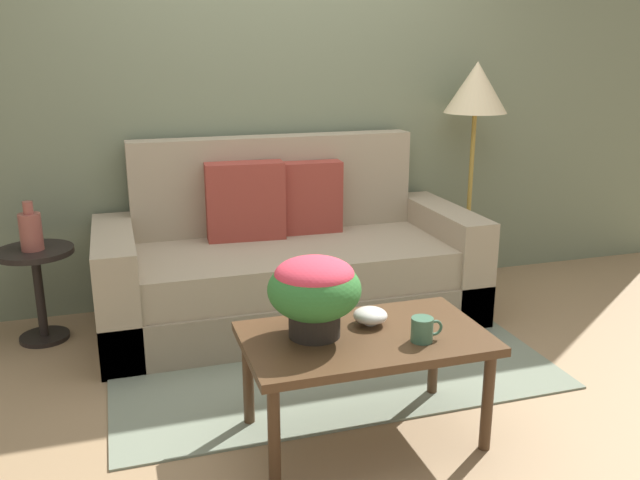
{
  "coord_description": "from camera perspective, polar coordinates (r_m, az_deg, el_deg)",
  "views": [
    {
      "loc": [
        -0.99,
        -3.03,
        1.59
      ],
      "look_at": [
        -0.06,
        -0.07,
        0.69
      ],
      "focal_mm": 37.51,
      "sensor_mm": 36.0,
      "label": 1
    }
  ],
  "objects": [
    {
      "name": "ground_plane",
      "position": [
        3.56,
        0.63,
        -10.29
      ],
      "size": [
        14.0,
        14.0,
        0.0
      ],
      "primitive_type": "plane",
      "color": "#997A56"
    },
    {
      "name": "wall_back",
      "position": [
        4.29,
        -4.15,
        13.16
      ],
      "size": [
        6.4,
        0.12,
        2.72
      ],
      "primitive_type": "cube",
      "color": "slate",
      "rests_on": "ground"
    },
    {
      "name": "area_rug",
      "position": [
        3.71,
        -0.25,
        -9.03
      ],
      "size": [
        2.2,
        1.67,
        0.01
      ],
      "primitive_type": "cube",
      "color": "gray",
      "rests_on": "ground"
    },
    {
      "name": "couch",
      "position": [
        3.99,
        -2.79,
        -2.14
      ],
      "size": [
        2.18,
        0.93,
        1.06
      ],
      "color": "gray",
      "rests_on": "ground"
    },
    {
      "name": "coffee_table",
      "position": [
        2.76,
        3.84,
        -9.06
      ],
      "size": [
        0.99,
        0.58,
        0.46
      ],
      "color": "#442D1B",
      "rests_on": "ground"
    },
    {
      "name": "side_table",
      "position": [
        3.98,
        -22.96,
        -2.96
      ],
      "size": [
        0.41,
        0.41,
        0.53
      ],
      "color": "black",
      "rests_on": "ground"
    },
    {
      "name": "floor_lamp",
      "position": [
        4.48,
        13.14,
        11.58
      ],
      "size": [
        0.4,
        0.4,
        1.5
      ],
      "color": "olive",
      "rests_on": "ground"
    },
    {
      "name": "potted_plant",
      "position": [
        2.64,
        -0.49,
        -4.18
      ],
      "size": [
        0.37,
        0.37,
        0.33
      ],
      "color": "black",
      "rests_on": "coffee_table"
    },
    {
      "name": "coffee_mug",
      "position": [
        2.68,
        8.77,
        -7.55
      ],
      "size": [
        0.13,
        0.09,
        0.1
      ],
      "color": "#3D664C",
      "rests_on": "coffee_table"
    },
    {
      "name": "snack_bowl",
      "position": [
        2.82,
        4.31,
        -6.45
      ],
      "size": [
        0.14,
        0.14,
        0.07
      ],
      "color": "silver",
      "rests_on": "coffee_table"
    },
    {
      "name": "table_vase",
      "position": [
        3.89,
        -23.45,
        0.76
      ],
      "size": [
        0.12,
        0.12,
        0.27
      ],
      "color": "#934C42",
      "rests_on": "side_table"
    }
  ]
}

